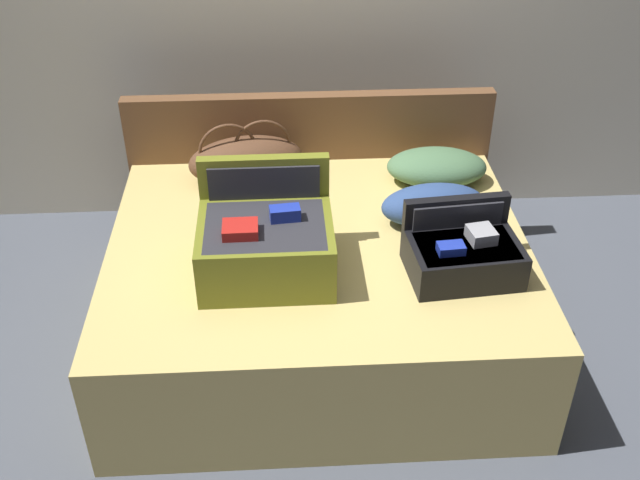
% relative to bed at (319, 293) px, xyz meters
% --- Properties ---
extents(ground_plane, '(12.00, 12.00, 0.00)m').
position_rel_bed_xyz_m(ground_plane, '(0.00, -0.40, -0.28)').
color(ground_plane, '#4C515B').
extents(bed, '(1.85, 1.52, 0.55)m').
position_rel_bed_xyz_m(bed, '(0.00, 0.00, 0.00)').
color(bed, tan).
rests_on(bed, ground).
extents(headboard, '(1.89, 0.08, 0.90)m').
position_rel_bed_xyz_m(headboard, '(0.00, 0.80, 0.18)').
color(headboard, brown).
rests_on(headboard, ground).
extents(hard_case_large, '(0.55, 0.48, 0.42)m').
position_rel_bed_xyz_m(hard_case_large, '(-0.23, -0.18, 0.42)').
color(hard_case_large, olive).
rests_on(hard_case_large, bed).
extents(hard_case_medium, '(0.48, 0.37, 0.28)m').
position_rel_bed_xyz_m(hard_case_medium, '(0.58, -0.24, 0.37)').
color(hard_case_medium, black).
rests_on(hard_case_medium, bed).
extents(duffel_bag, '(0.61, 0.38, 0.32)m').
position_rel_bed_xyz_m(duffel_bag, '(-0.33, 0.57, 0.39)').
color(duffel_bag, brown).
rests_on(duffel_bag, bed).
extents(pillow_near_headboard, '(0.50, 0.30, 0.18)m').
position_rel_bed_xyz_m(pillow_near_headboard, '(0.53, 0.15, 0.36)').
color(pillow_near_headboard, navy).
rests_on(pillow_near_headboard, bed).
extents(pillow_center_head, '(0.51, 0.33, 0.17)m').
position_rel_bed_xyz_m(pillow_center_head, '(0.61, 0.51, 0.36)').
color(pillow_center_head, '#4C724C').
rests_on(pillow_center_head, bed).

